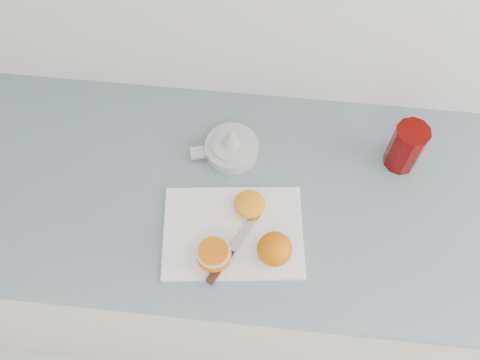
# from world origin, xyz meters

# --- Properties ---
(counter) EXTENTS (2.63, 0.64, 0.89)m
(counter) POSITION_xyz_m (-0.15, 1.70, 0.45)
(counter) COLOR beige
(counter) RESTS_ON ground
(cutting_board) EXTENTS (0.35, 0.27, 0.01)m
(cutting_board) POSITION_xyz_m (-0.32, 1.58, 0.90)
(cutting_board) COLOR white
(cutting_board) RESTS_ON counter
(whole_orange) EXTENTS (0.08, 0.08, 0.08)m
(whole_orange) POSITION_xyz_m (-0.22, 1.53, 0.94)
(whole_orange) COLOR #E86300
(whole_orange) RESTS_ON cutting_board
(half_orange) EXTENTS (0.08, 0.08, 0.05)m
(half_orange) POSITION_xyz_m (-0.35, 1.51, 0.93)
(half_orange) COLOR #E86300
(half_orange) RESTS_ON cutting_board
(squeezed_shell) EXTENTS (0.08, 0.08, 0.03)m
(squeezed_shell) POSITION_xyz_m (-0.28, 1.65, 0.92)
(squeezed_shell) COLOR orange
(squeezed_shell) RESTS_ON cutting_board
(paring_knife) EXTENTS (0.11, 0.20, 0.01)m
(paring_knife) POSITION_xyz_m (-0.33, 1.51, 0.91)
(paring_knife) COLOR #412114
(paring_knife) RESTS_ON cutting_board
(citrus_juicer) EXTENTS (0.17, 0.14, 0.09)m
(citrus_juicer) POSITION_xyz_m (-0.35, 1.81, 0.92)
(citrus_juicer) COLOR silver
(citrus_juicer) RESTS_ON counter
(red_tumbler) EXTENTS (0.08, 0.08, 0.14)m
(red_tumbler) POSITION_xyz_m (0.08, 1.83, 0.95)
(red_tumbler) COLOR #630100
(red_tumbler) RESTS_ON counter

